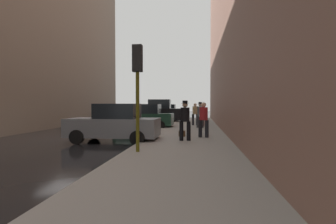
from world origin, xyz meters
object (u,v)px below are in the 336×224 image
parked_gray_coupe (115,124)px  duffel_bag (182,133)px  parked_black_suv (158,112)px  traffic_light (138,75)px  parked_blue_sedan (166,112)px  pedestrian_with_fedora (185,118)px  parked_dark_green_sedan (145,117)px  pedestrian_with_beanie (200,113)px  fire_hydrant (171,121)px  pedestrian_in_tan_coat (195,113)px  rolling_suitcase (202,121)px  pedestrian_in_red_jacket (204,118)px

parked_gray_coupe → duffel_bag: size_ratio=9.60×
parked_black_suv → traffic_light: size_ratio=1.29×
parked_black_suv → parked_blue_sedan: size_ratio=1.10×
parked_blue_sedan → pedestrian_with_fedora: bearing=-80.7°
parked_dark_green_sedan → pedestrian_with_beanie: size_ratio=2.38×
duffel_bag → pedestrian_with_beanie: bearing=79.4°
fire_hydrant → pedestrian_with_beanie: bearing=-37.3°
parked_gray_coupe → fire_hydrant: size_ratio=6.00×
pedestrian_in_tan_coat → parked_black_suv: bearing=126.9°
parked_dark_green_sedan → pedestrian_with_beanie: bearing=-7.7°
pedestrian_with_fedora → rolling_suitcase: size_ratio=1.71×
pedestrian_with_fedora → pedestrian_with_beanie: (0.71, 6.68, 0.00)m
parked_blue_sedan → rolling_suitcase: parked_blue_sedan is taller
parked_gray_coupe → duffel_bag: bearing=24.4°
pedestrian_with_beanie → rolling_suitcase: bearing=84.7°
duffel_bag → pedestrian_in_tan_coat: bearing=85.5°
parked_dark_green_sedan → pedestrian_with_beanie: 4.07m
pedestrian_in_red_jacket → pedestrian_with_fedora: 1.53m
pedestrian_in_tan_coat → fire_hydrant: bearing=-165.1°
parked_blue_sedan → pedestrian_in_red_jacket: (4.15, -18.91, 0.26)m
fire_hydrant → pedestrian_in_red_jacket: (2.35, -7.10, 0.61)m
pedestrian_in_tan_coat → pedestrian_in_red_jacket: same height
fire_hydrant → rolling_suitcase: (2.36, -0.14, -0.01)m
traffic_light → pedestrian_in_red_jacket: size_ratio=2.11×
parked_gray_coupe → parked_black_suv: bearing=90.0°
pedestrian_in_tan_coat → pedestrian_with_beanie: pedestrian_with_beanie is taller
rolling_suitcase → parked_dark_green_sedan: bearing=-166.4°
parked_dark_green_sedan → parked_black_suv: 6.50m
parked_gray_coupe → pedestrian_with_beanie: 7.58m
parked_dark_green_sedan → fire_hydrant: bearing=32.5°
parked_black_suv → pedestrian_with_beanie: parked_black_suv is taller
fire_hydrant → pedestrian_with_fedora: 8.53m
parked_gray_coupe → parked_black_suv: parked_black_suv is taller
parked_gray_coupe → parked_black_suv: 13.45m
parked_blue_sedan → pedestrian_in_red_jacket: bearing=-77.6°
traffic_light → pedestrian_in_red_jacket: (2.30, 4.19, -1.65)m
traffic_light → pedestrian_in_tan_coat: (1.80, 11.77, -1.65)m
parked_black_suv → parked_blue_sedan: bearing=90.0°
parked_gray_coupe → rolling_suitcase: size_ratio=4.06×
parked_gray_coupe → parked_blue_sedan: size_ratio=1.00×
parked_black_suv → pedestrian_in_red_jacket: size_ratio=2.71×
parked_blue_sedan → traffic_light: traffic_light is taller
fire_hydrant → rolling_suitcase: size_ratio=0.68×
parked_blue_sedan → fire_hydrant: 11.96m
pedestrian_with_fedora → rolling_suitcase: pedestrian_with_fedora is taller
pedestrian_with_fedora → parked_black_suv: bearing=103.6°
pedestrian_with_fedora → duffel_bag: 1.88m
pedestrian_in_red_jacket → parked_blue_sedan: bearing=102.4°
pedestrian_in_tan_coat → pedestrian_in_red_jacket: size_ratio=1.00×
pedestrian_in_tan_coat → pedestrian_with_fedora: bearing=-92.2°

